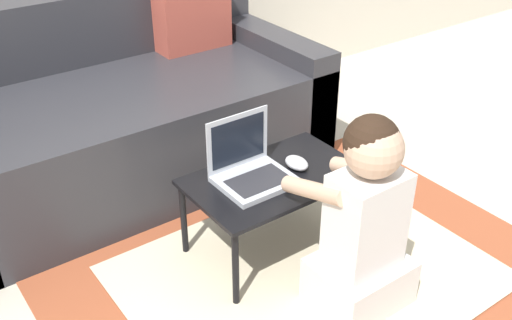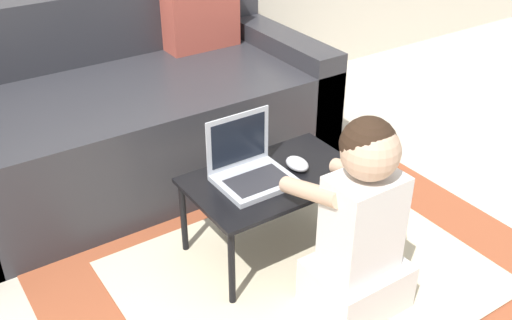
{
  "view_description": "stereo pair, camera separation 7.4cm",
  "coord_description": "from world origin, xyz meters",
  "px_view_note": "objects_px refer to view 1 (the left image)",
  "views": [
    {
      "loc": [
        -1.04,
        -1.29,
        1.48
      ],
      "look_at": [
        0.05,
        0.21,
        0.39
      ],
      "focal_mm": 42.0,
      "sensor_mm": 36.0,
      "label": 1
    },
    {
      "loc": [
        -0.98,
        -1.33,
        1.48
      ],
      "look_at": [
        0.05,
        0.21,
        0.39
      ],
      "focal_mm": 42.0,
      "sensor_mm": 36.0,
      "label": 2
    }
  ],
  "objects_px": {
    "laptop_desk": "(274,184)",
    "person_seated": "(364,222)",
    "couch": "(121,114)",
    "computer_mouse": "(297,163)",
    "laptop": "(251,171)"
  },
  "relations": [
    {
      "from": "laptop_desk",
      "to": "computer_mouse",
      "type": "xyz_separation_m",
      "value": [
        0.1,
        -0.0,
        0.05
      ]
    },
    {
      "from": "couch",
      "to": "laptop",
      "type": "xyz_separation_m",
      "value": [
        0.11,
        -0.85,
        0.08
      ]
    },
    {
      "from": "couch",
      "to": "laptop_desk",
      "type": "relative_size",
      "value": 2.76
    },
    {
      "from": "couch",
      "to": "person_seated",
      "type": "relative_size",
      "value": 2.45
    },
    {
      "from": "laptop",
      "to": "person_seated",
      "type": "distance_m",
      "value": 0.45
    },
    {
      "from": "computer_mouse",
      "to": "person_seated",
      "type": "xyz_separation_m",
      "value": [
        -0.04,
        -0.39,
        -0.01
      ]
    },
    {
      "from": "laptop_desk",
      "to": "person_seated",
      "type": "distance_m",
      "value": 0.4
    },
    {
      "from": "person_seated",
      "to": "laptop_desk",
      "type": "bearing_deg",
      "value": 98.08
    },
    {
      "from": "person_seated",
      "to": "laptop",
      "type": "bearing_deg",
      "value": 108.07
    },
    {
      "from": "person_seated",
      "to": "computer_mouse",
      "type": "bearing_deg",
      "value": 83.54
    },
    {
      "from": "couch",
      "to": "laptop_desk",
      "type": "distance_m",
      "value": 0.9
    },
    {
      "from": "laptop_desk",
      "to": "person_seated",
      "type": "bearing_deg",
      "value": -81.92
    },
    {
      "from": "laptop",
      "to": "person_seated",
      "type": "height_order",
      "value": "person_seated"
    },
    {
      "from": "couch",
      "to": "computer_mouse",
      "type": "distance_m",
      "value": 0.94
    },
    {
      "from": "couch",
      "to": "computer_mouse",
      "type": "height_order",
      "value": "couch"
    }
  ]
}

